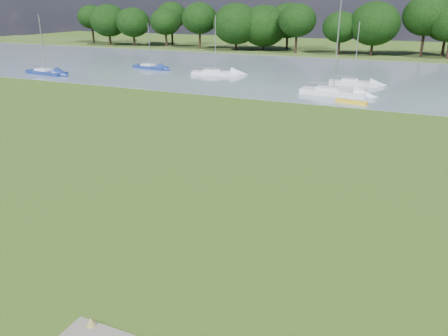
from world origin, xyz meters
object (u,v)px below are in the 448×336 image
at_px(kayak, 351,102).
at_px(sailboat_2, 150,66).
at_px(sailboat_7, 46,71).
at_px(sailboat_3, 332,90).
at_px(sailboat_5, 215,72).
at_px(sailboat_4, 353,81).

distance_m(kayak, sailboat_2, 34.69).
relative_size(sailboat_2, sailboat_7, 0.83).
bearing_deg(sailboat_3, sailboat_5, 159.84).
bearing_deg(sailboat_3, kayak, -49.82).
relative_size(kayak, sailboat_2, 0.47).
xyz_separation_m(sailboat_4, sailboat_7, (-41.12, -8.75, 0.00)).
bearing_deg(kayak, sailboat_2, 169.67).
distance_m(sailboat_5, sailboat_7, 24.00).
bearing_deg(sailboat_4, sailboat_2, 169.01).
bearing_deg(sailboat_5, sailboat_4, -17.19).
distance_m(sailboat_2, sailboat_5, 11.74).
relative_size(sailboat_2, sailboat_4, 0.90).
height_order(sailboat_2, sailboat_3, sailboat_3).
bearing_deg(sailboat_5, kayak, -44.18).
height_order(kayak, sailboat_5, sailboat_5).
xyz_separation_m(sailboat_3, sailboat_5, (-17.96, 7.96, -0.11)).
height_order(sailboat_5, sailboat_7, sailboat_7).
distance_m(sailboat_4, sailboat_5, 19.09).
relative_size(kayak, sailboat_5, 0.40).
distance_m(kayak, sailboat_4, 10.87).
xyz_separation_m(kayak, sailboat_3, (-2.61, 3.54, 0.37)).
xyz_separation_m(sailboat_4, sailboat_5, (-19.08, 0.74, -0.03)).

